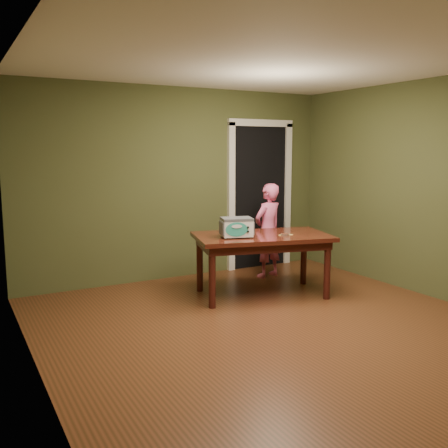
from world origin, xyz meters
name	(u,v)px	position (x,y,z in m)	size (l,w,h in m)	color
floor	(286,333)	(0.00, 0.00, 0.00)	(5.00, 5.00, 0.00)	brown
room_shell	(289,156)	(0.00, 0.00, 1.71)	(4.52, 5.02, 2.61)	#444C28
doorway	(249,196)	(1.30, 2.78, 1.06)	(1.10, 0.66, 2.25)	black
dining_table	(262,243)	(0.49, 1.19, 0.65)	(1.78, 1.28, 0.75)	#36120C
toy_oven	(237,227)	(0.13, 1.18, 0.88)	(0.42, 0.34, 0.23)	#4C4F54
baking_pan	(285,234)	(0.70, 1.00, 0.76)	(0.10, 0.10, 0.02)	silver
spatula	(286,235)	(0.72, 1.01, 0.75)	(0.18, 0.03, 0.01)	#DDC360
child	(268,231)	(1.06, 1.89, 0.65)	(0.48, 0.31, 1.31)	pink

